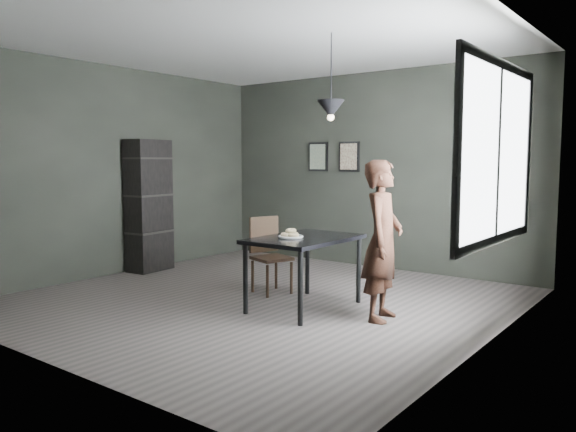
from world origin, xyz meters
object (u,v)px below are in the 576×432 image
Objects in this scene: cafe_table at (304,244)px; pendant_lamp at (331,109)px; wood_chair at (268,249)px; woman at (383,241)px; shelf_unit at (149,206)px; white_plate at (291,237)px.

pendant_lamp is at bearing 21.80° from cafe_table.
pendant_lamp is at bearing 5.27° from wood_chair.
pendant_lamp reaches higher than woman.
cafe_table is at bearing -13.10° from shelf_unit.
wood_chair is 0.48× the size of shelf_unit.
woman reaches higher than wood_chair.
cafe_table is at bearing -158.20° from pendant_lamp.
wood_chair is at bearing 145.18° from white_plate.
shelf_unit reaches higher than wood_chair.
white_plate is at bearing -119.20° from cafe_table.
woman is 3.78m from shelf_unit.
cafe_table is at bearing 85.40° from woman.
cafe_table is 0.66× the size of shelf_unit.
shelf_unit is 3.38m from pendant_lamp.
wood_chair is 1.87m from pendant_lamp.
woman is 1.79× the size of pendant_lamp.
wood_chair is (-1.61, 0.24, -0.27)m from woman.
pendant_lamp reaches higher than wood_chair.
white_plate is at bearing -144.24° from pendant_lamp.
woman is 1.41m from pendant_lamp.
wood_chair is at bearing 69.64° from woman.
white_plate is 2.89m from shelf_unit.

